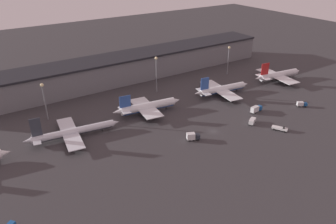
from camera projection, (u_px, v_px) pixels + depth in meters
The scene contains 14 objects.
ground at pixel (213, 131), 160.39m from camera, with size 600.00×600.00×0.00m, color #383538.
terminal_building at pixel (130, 67), 222.12m from camera, with size 212.17×24.66×16.92m.
airplane_1 at pixel (73, 132), 153.92m from camera, with size 44.94×33.03×13.63m.
airplane_2 at pixel (148, 107), 176.49m from camera, with size 39.42×27.82×12.59m.
airplane_3 at pixel (222, 89), 199.50m from camera, with size 38.78×34.18×12.88m.
airplane_4 at pixel (278, 75), 220.70m from camera, with size 39.10×33.36×13.86m.
service_vehicle_0 at pixel (302, 104), 184.72m from camera, with size 5.74×4.79×2.93m.
service_vehicle_1 at pixel (280, 128), 160.81m from camera, with size 5.81×7.72×2.43m.
service_vehicle_2 at pixel (193, 136), 152.21m from camera, with size 6.58×4.78×3.68m.
service_vehicle_3 at pixel (256, 109), 178.19m from camera, with size 7.77×2.99×3.72m.
service_vehicle_4 at pixel (252, 121), 166.56m from camera, with size 6.53×5.10×2.86m.
lamp_post_0 at pixel (44, 96), 165.83m from camera, with size 1.80×1.80×20.25m.
lamp_post_1 at pixel (156, 70), 198.26m from camera, with size 1.80×1.80×22.64m.
lamp_post_2 at pixel (229, 56), 228.04m from camera, with size 1.80×1.80×20.11m.
Camera 1 is at (-95.29, -103.87, 80.25)m, focal length 35.00 mm.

